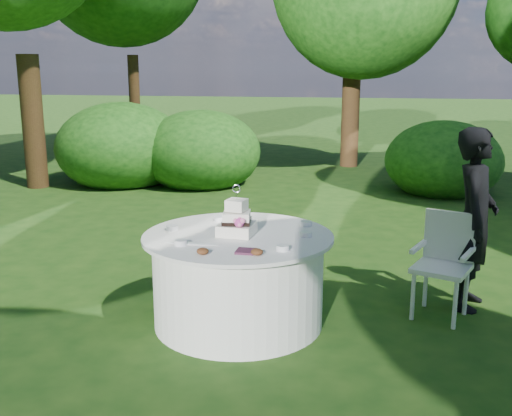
# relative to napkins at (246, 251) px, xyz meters

# --- Properties ---
(ground) EXTENTS (80.00, 80.00, 0.00)m
(ground) POSITION_rel_napkins_xyz_m (-0.17, 0.46, -0.78)
(ground) COLOR #173B10
(ground) RESTS_ON ground
(napkins) EXTENTS (0.14, 0.14, 0.02)m
(napkins) POSITION_rel_napkins_xyz_m (0.00, 0.00, 0.00)
(napkins) COLOR #491F36
(napkins) RESTS_ON table
(feather_plume) EXTENTS (0.48, 0.07, 0.01)m
(feather_plume) POSITION_rel_napkins_xyz_m (-0.47, 0.12, -0.00)
(feather_plume) COLOR white
(feather_plume) RESTS_ON table
(guest) EXTENTS (0.51, 0.66, 1.61)m
(guest) POSITION_rel_napkins_xyz_m (1.78, 1.23, 0.03)
(guest) COLOR black
(guest) RESTS_ON ground
(table) EXTENTS (1.56, 1.56, 0.77)m
(table) POSITION_rel_napkins_xyz_m (-0.17, 0.46, -0.39)
(table) COLOR white
(table) RESTS_ON ground
(cake) EXTENTS (0.29, 0.30, 0.42)m
(cake) POSITION_rel_napkins_xyz_m (-0.17, 0.44, 0.10)
(cake) COLOR white
(cake) RESTS_ON table
(chair) EXTENTS (0.56, 0.56, 0.90)m
(chair) POSITION_rel_napkins_xyz_m (1.52, 0.99, -0.26)
(chair) COLOR white
(chair) RESTS_ON ground
(votives) EXTENTS (1.22, 0.88, 0.04)m
(votives) POSITION_rel_napkins_xyz_m (-0.12, 0.49, 0.01)
(votives) COLOR silver
(votives) RESTS_ON table
(petal_cups) EXTENTS (0.48, 0.15, 0.05)m
(petal_cups) POSITION_rel_napkins_xyz_m (-0.10, -0.08, 0.02)
(petal_cups) COLOR #562D16
(petal_cups) RESTS_ON table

